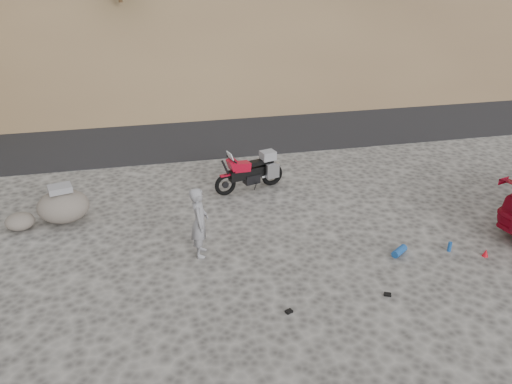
% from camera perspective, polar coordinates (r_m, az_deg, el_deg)
% --- Properties ---
extents(ground, '(140.00, 140.00, 0.00)m').
position_cam_1_polar(ground, '(12.03, 5.02, -5.48)').
color(ground, '#44413E').
rests_on(ground, ground).
extents(road, '(120.00, 7.00, 0.05)m').
position_cam_1_polar(road, '(20.03, -2.57, 7.75)').
color(road, black).
rests_on(road, ground).
extents(motorcycle, '(2.12, 0.96, 1.29)m').
position_cam_1_polar(motorcycle, '(14.25, -0.40, 2.36)').
color(motorcycle, black).
rests_on(motorcycle, ground).
extents(man, '(0.48, 0.66, 1.66)m').
position_cam_1_polar(man, '(11.55, -6.27, -7.02)').
color(man, gray).
rests_on(man, ground).
extents(boulder, '(1.33, 1.15, 1.01)m').
position_cam_1_polar(boulder, '(13.51, -21.18, -1.43)').
color(boulder, '#58524B').
rests_on(boulder, ground).
extents(small_rock, '(0.90, 0.86, 0.42)m').
position_cam_1_polar(small_rock, '(13.65, -25.37, -3.05)').
color(small_rock, '#58524B').
rests_on(small_rock, ground).
extents(gear_blue_mat, '(0.45, 0.39, 0.17)m').
position_cam_1_polar(gear_blue_mat, '(11.86, 16.07, -6.52)').
color(gear_blue_mat, '#17478F').
rests_on(gear_blue_mat, ground).
extents(gear_bottle, '(0.10, 0.10, 0.24)m').
position_cam_1_polar(gear_bottle, '(12.34, 21.26, -5.84)').
color(gear_bottle, '#17478F').
rests_on(gear_bottle, ground).
extents(gear_funnel, '(0.18, 0.18, 0.18)m').
position_cam_1_polar(gear_funnel, '(12.48, 24.77, -6.33)').
color(gear_funnel, red).
rests_on(gear_funnel, ground).
extents(gear_glove_a, '(0.17, 0.15, 0.04)m').
position_cam_1_polar(gear_glove_a, '(10.56, 14.80, -11.24)').
color(gear_glove_a, black).
rests_on(gear_glove_a, ground).
extents(gear_glove_b, '(0.16, 0.14, 0.04)m').
position_cam_1_polar(gear_glove_b, '(9.83, 3.78, -13.46)').
color(gear_glove_b, black).
rests_on(gear_glove_b, ground).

